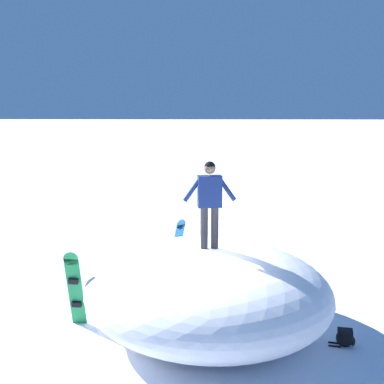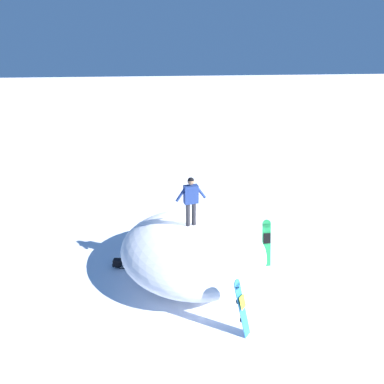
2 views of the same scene
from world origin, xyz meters
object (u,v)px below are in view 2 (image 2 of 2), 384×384
at_px(snowboard_primary_upright, 266,242).
at_px(backpack_near, 117,263).
at_px(snowboard_secondary_upright, 241,307).
at_px(snowboarder_standing, 191,198).

relative_size(snowboard_primary_upright, backpack_near, 3.23).
bearing_deg(snowboard_secondary_upright, backpack_near, -46.44).
distance_m(snowboarder_standing, snowboard_secondary_upright, 3.55).
relative_size(snowboard_primary_upright, snowboard_secondary_upright, 1.01).
bearing_deg(backpack_near, snowboard_secondary_upright, 133.56).
distance_m(snowboarder_standing, backpack_near, 3.58).
height_order(snowboard_secondary_upright, backpack_near, snowboard_secondary_upright).
xyz_separation_m(snowboard_primary_upright, backpack_near, (5.13, -0.66, -0.67)).
height_order(snowboard_primary_upright, backpack_near, snowboard_primary_upright).
relative_size(snowboarder_standing, backpack_near, 3.28).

